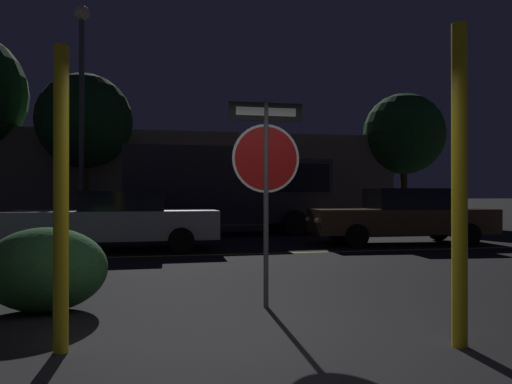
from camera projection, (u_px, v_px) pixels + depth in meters
name	position (u px, v px, depth m)	size (l,w,h in m)	color
ground_plane	(260.00, 350.00, 4.37)	(260.00, 260.00, 0.00)	black
road_center_stripe	(194.00, 255.00, 11.09)	(34.73, 0.12, 0.01)	gold
stop_sign	(266.00, 161.00, 6.03)	(0.91, 0.06, 2.49)	#4C4C51
yellow_pole_left	(61.00, 199.00, 4.29)	(0.13, 0.13, 2.65)	yellow
yellow_pole_right	(459.00, 185.00, 4.46)	(0.14, 0.14, 2.90)	yellow
hedge_bush_1	(45.00, 269.00, 5.78)	(1.40, 1.05, 0.98)	#2D6633
passing_car_2	(117.00, 221.00, 11.97)	(4.89, 2.16, 1.43)	silver
passing_car_3	(401.00, 216.00, 13.69)	(5.09, 2.17, 1.52)	brown
delivery_truck	(230.00, 187.00, 16.79)	(6.92, 2.57, 2.88)	#2D2D33
street_lamp	(82.00, 88.00, 15.40)	(0.45, 0.45, 7.21)	#4C4C51
tree_1	(404.00, 134.00, 23.28)	(3.77, 3.77, 6.06)	#422D1E
tree_2	(84.00, 121.00, 19.48)	(3.70, 3.70, 6.07)	#422D1E
building_backdrop	(113.00, 179.00, 22.33)	(25.36, 3.79, 4.05)	#7A6B5B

